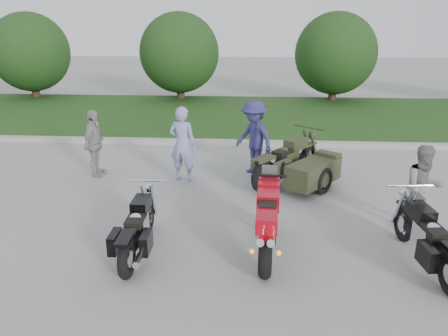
# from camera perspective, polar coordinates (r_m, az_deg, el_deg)

# --- Properties ---
(ground) EXTENTS (80.00, 80.00, 0.00)m
(ground) POSITION_cam_1_polar(r_m,az_deg,el_deg) (7.66, 0.45, -9.25)
(ground) COLOR #A1A29C
(ground) RESTS_ON ground
(curb) EXTENTS (60.00, 0.30, 0.15)m
(curb) POSITION_cam_1_polar(r_m,az_deg,el_deg) (13.24, 2.01, 3.29)
(curb) COLOR #A3A19A
(curb) RESTS_ON ground
(grass_strip) EXTENTS (60.00, 8.00, 0.14)m
(grass_strip) POSITION_cam_1_polar(r_m,az_deg,el_deg) (17.27, 2.48, 6.93)
(grass_strip) COLOR #365B1F
(grass_strip) RESTS_ON ground
(tree_far_left) EXTENTS (3.60, 3.60, 4.00)m
(tree_far_left) POSITION_cam_1_polar(r_m,az_deg,el_deg) (22.81, -23.99, 13.65)
(tree_far_left) COLOR #3F2B1C
(tree_far_left) RESTS_ON ground
(tree_mid_left) EXTENTS (3.60, 3.60, 4.00)m
(tree_mid_left) POSITION_cam_1_polar(r_m,az_deg,el_deg) (20.58, -5.84, 14.73)
(tree_mid_left) COLOR #3F2B1C
(tree_mid_left) RESTS_ON ground
(tree_mid_right) EXTENTS (3.60, 3.60, 4.00)m
(tree_mid_right) POSITION_cam_1_polar(r_m,az_deg,el_deg) (20.62, 14.36, 14.27)
(tree_mid_right) COLOR #3F2B1C
(tree_mid_right) RESTS_ON ground
(sportbike_red) EXTENTS (0.42, 2.16, 1.03)m
(sportbike_red) POSITION_cam_1_polar(r_m,az_deg,el_deg) (7.01, 5.68, -6.65)
(sportbike_red) COLOR black
(sportbike_red) RESTS_ON ground
(cruiser_left) EXTENTS (0.37, 2.12, 0.82)m
(cruiser_left) POSITION_cam_1_polar(r_m,az_deg,el_deg) (7.15, -11.24, -8.04)
(cruiser_left) COLOR black
(cruiser_left) RESTS_ON ground
(cruiser_right) EXTENTS (0.50, 2.23, 0.86)m
(cruiser_right) POSITION_cam_1_polar(r_m,az_deg,el_deg) (7.32, 25.31, -8.75)
(cruiser_right) COLOR black
(cruiser_right) RESTS_ON ground
(cruiser_sidecar) EXTENTS (2.08, 2.33, 0.97)m
(cruiser_sidecar) POSITION_cam_1_polar(r_m,az_deg,el_deg) (9.90, 10.03, -0.05)
(cruiser_sidecar) COLOR black
(cruiser_sidecar) RESTS_ON ground
(person_stripe) EXTENTS (0.72, 0.56, 1.76)m
(person_stripe) POSITION_cam_1_polar(r_m,az_deg,el_deg) (10.14, -5.42, 3.13)
(person_stripe) COLOR #8C8FBF
(person_stripe) RESTS_ON ground
(person_grey) EXTENTS (0.86, 0.73, 1.56)m
(person_grey) POSITION_cam_1_polar(r_m,az_deg,el_deg) (8.48, 24.55, -2.43)
(person_grey) COLOR gray
(person_grey) RESTS_ON ground
(person_denim) EXTENTS (1.29, 1.31, 1.81)m
(person_denim) POSITION_cam_1_polar(r_m,az_deg,el_deg) (10.59, 3.95, 3.98)
(person_denim) COLOR navy
(person_denim) RESTS_ON ground
(person_back) EXTENTS (0.46, 0.97, 1.62)m
(person_back) POSITION_cam_1_polar(r_m,az_deg,el_deg) (10.88, -16.56, 3.10)
(person_back) COLOR #9B9C96
(person_back) RESTS_ON ground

